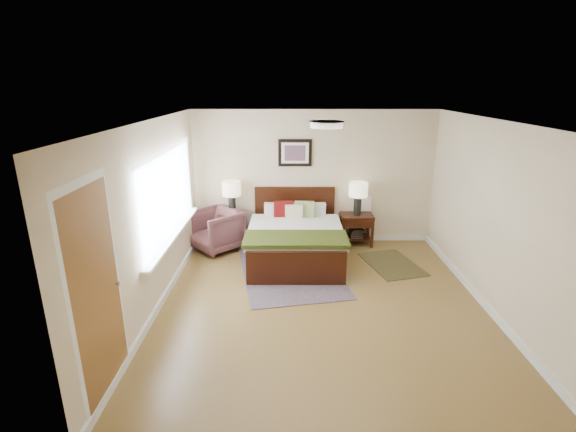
# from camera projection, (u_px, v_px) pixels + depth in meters

# --- Properties ---
(floor) EXTENTS (5.00, 5.00, 0.00)m
(floor) POSITION_uv_depth(u_px,v_px,m) (322.00, 303.00, 5.84)
(floor) COLOR brown
(floor) RESTS_ON ground
(back_wall) EXTENTS (4.50, 0.04, 2.50)m
(back_wall) POSITION_uv_depth(u_px,v_px,m) (313.00, 178.00, 7.84)
(back_wall) COLOR beige
(back_wall) RESTS_ON ground
(front_wall) EXTENTS (4.50, 0.04, 2.50)m
(front_wall) POSITION_uv_depth(u_px,v_px,m) (351.00, 324.00, 3.07)
(front_wall) COLOR beige
(front_wall) RESTS_ON ground
(left_wall) EXTENTS (0.04, 5.00, 2.50)m
(left_wall) POSITION_uv_depth(u_px,v_px,m) (153.00, 219.00, 5.46)
(left_wall) COLOR beige
(left_wall) RESTS_ON ground
(right_wall) EXTENTS (0.04, 5.00, 2.50)m
(right_wall) POSITION_uv_depth(u_px,v_px,m) (496.00, 219.00, 5.45)
(right_wall) COLOR beige
(right_wall) RESTS_ON ground
(ceiling) EXTENTS (4.50, 5.00, 0.02)m
(ceiling) POSITION_uv_depth(u_px,v_px,m) (327.00, 121.00, 5.08)
(ceiling) COLOR white
(ceiling) RESTS_ON back_wall
(window) EXTENTS (0.11, 2.72, 1.32)m
(window) POSITION_uv_depth(u_px,v_px,m) (170.00, 195.00, 6.09)
(window) COLOR silver
(window) RESTS_ON left_wall
(door) EXTENTS (0.06, 1.00, 2.18)m
(door) POSITION_uv_depth(u_px,v_px,m) (97.00, 295.00, 3.85)
(door) COLOR silver
(door) RESTS_ON ground
(ceil_fixture) EXTENTS (0.44, 0.44, 0.08)m
(ceil_fixture) POSITION_uv_depth(u_px,v_px,m) (327.00, 124.00, 5.09)
(ceil_fixture) COLOR white
(ceil_fixture) RESTS_ON ceiling
(bed) EXTENTS (1.63, 1.97, 1.06)m
(bed) POSITION_uv_depth(u_px,v_px,m) (295.00, 233.00, 7.15)
(bed) COLOR black
(bed) RESTS_ON ground
(wall_art) EXTENTS (0.62, 0.05, 0.50)m
(wall_art) POSITION_uv_depth(u_px,v_px,m) (295.00, 153.00, 7.67)
(wall_art) COLOR black
(wall_art) RESTS_ON back_wall
(nightstand_left) EXTENTS (0.51, 0.46, 0.61)m
(nightstand_left) POSITION_uv_depth(u_px,v_px,m) (233.00, 220.00, 7.84)
(nightstand_left) COLOR black
(nightstand_left) RESTS_ON ground
(nightstand_right) EXTENTS (0.60, 0.45, 0.59)m
(nightstand_right) POSITION_uv_depth(u_px,v_px,m) (356.00, 226.00, 7.87)
(nightstand_right) COLOR black
(nightstand_right) RESTS_ON ground
(lamp_left) EXTENTS (0.35, 0.35, 0.61)m
(lamp_left) POSITION_uv_depth(u_px,v_px,m) (232.00, 191.00, 7.69)
(lamp_left) COLOR black
(lamp_left) RESTS_ON nightstand_left
(lamp_right) EXTENTS (0.35, 0.35, 0.61)m
(lamp_right) POSITION_uv_depth(u_px,v_px,m) (358.00, 192.00, 7.69)
(lamp_right) COLOR black
(lamp_right) RESTS_ON nightstand_right
(armchair) EXTENTS (1.16, 1.15, 0.75)m
(armchair) POSITION_uv_depth(u_px,v_px,m) (216.00, 230.00, 7.63)
(armchair) COLOR brown
(armchair) RESTS_ON ground
(rug_persian) EXTENTS (1.89, 2.39, 0.01)m
(rug_persian) POSITION_uv_depth(u_px,v_px,m) (291.00, 272.00, 6.79)
(rug_persian) COLOR #0E1046
(rug_persian) RESTS_ON ground
(rug_navy) EXTENTS (1.05, 1.32, 0.01)m
(rug_navy) POSITION_uv_depth(u_px,v_px,m) (392.00, 264.00, 7.10)
(rug_navy) COLOR black
(rug_navy) RESTS_ON ground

